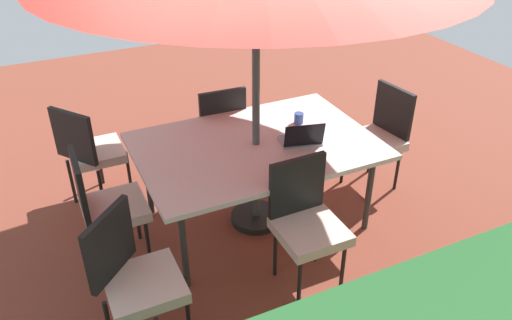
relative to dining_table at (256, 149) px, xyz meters
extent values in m
cube|color=brown|center=(0.00, 0.00, -0.74)|extent=(10.00, 10.00, 0.02)
cube|color=silver|center=(0.00, 0.00, 0.03)|extent=(1.91, 1.29, 0.04)
cylinder|color=#333333|center=(-0.80, -0.50, -0.36)|extent=(0.05, 0.05, 0.73)
cylinder|color=#333333|center=(0.80, -0.50, -0.36)|extent=(0.05, 0.05, 0.73)
cylinder|color=#333333|center=(-0.80, 0.50, -0.36)|extent=(0.05, 0.05, 0.73)
cylinder|color=#333333|center=(0.80, 0.50, -0.36)|extent=(0.05, 0.05, 0.73)
cylinder|color=#4C4C4C|center=(0.00, 0.00, 0.53)|extent=(0.06, 0.06, 2.51)
cylinder|color=black|center=(0.00, 0.00, -0.70)|extent=(0.44, 0.44, 0.06)
cube|color=beige|center=(1.17, 0.87, -0.24)|extent=(0.46, 0.46, 0.08)
cube|color=black|center=(1.32, 0.71, 0.03)|extent=(0.34, 0.33, 0.45)
cylinder|color=black|center=(0.92, 0.87, -0.50)|extent=(0.03, 0.03, 0.45)
cylinder|color=black|center=(1.17, 0.61, -0.50)|extent=(0.03, 0.03, 0.45)
cube|color=beige|center=(1.17, -0.01, -0.24)|extent=(0.46, 0.46, 0.08)
cube|color=black|center=(1.38, -0.01, 0.03)|extent=(0.05, 0.44, 0.45)
cylinder|color=black|center=(0.99, 0.17, -0.50)|extent=(0.03, 0.03, 0.45)
cylinder|color=black|center=(0.99, -0.19, -0.50)|extent=(0.03, 0.03, 0.45)
cylinder|color=black|center=(1.35, 0.17, -0.50)|extent=(0.03, 0.03, 0.45)
cylinder|color=black|center=(1.35, -0.19, -0.50)|extent=(0.03, 0.03, 0.45)
cube|color=beige|center=(1.15, -0.91, -0.24)|extent=(0.46, 0.46, 0.08)
cube|color=black|center=(1.31, -0.79, 0.03)|extent=(0.29, 0.38, 0.45)
cylinder|color=black|center=(0.89, -0.88, -0.50)|extent=(0.03, 0.03, 0.45)
cylinder|color=black|center=(1.11, -1.17, -0.50)|extent=(0.03, 0.03, 0.45)
cylinder|color=black|center=(1.18, -0.66, -0.50)|extent=(0.03, 0.03, 0.45)
cylinder|color=black|center=(1.40, -0.95, -0.50)|extent=(0.03, 0.03, 0.45)
cube|color=beige|center=(0.01, -0.86, -0.24)|extent=(0.46, 0.46, 0.08)
cube|color=black|center=(0.02, -0.65, 0.03)|extent=(0.44, 0.06, 0.45)
cylinder|color=black|center=(-0.18, -1.04, -0.50)|extent=(0.03, 0.03, 0.45)
cylinder|color=black|center=(0.18, -1.05, -0.50)|extent=(0.03, 0.03, 0.45)
cylinder|color=black|center=(-0.16, -0.68, -0.50)|extent=(0.03, 0.03, 0.45)
cylinder|color=black|center=(0.20, -0.69, -0.50)|extent=(0.03, 0.03, 0.45)
cube|color=beige|center=(-1.21, -0.03, -0.24)|extent=(0.46, 0.46, 0.08)
cube|color=black|center=(-1.42, -0.06, 0.03)|extent=(0.10, 0.44, 0.45)
cylinder|color=black|center=(-1.01, -0.19, -0.50)|extent=(0.03, 0.03, 0.45)
cylinder|color=black|center=(-1.06, 0.17, -0.50)|extent=(0.03, 0.03, 0.45)
cylinder|color=black|center=(-1.37, -0.23, -0.50)|extent=(0.03, 0.03, 0.45)
cylinder|color=black|center=(-1.42, 0.12, -0.50)|extent=(0.03, 0.03, 0.45)
cube|color=beige|center=(-0.03, 0.85, -0.24)|extent=(0.46, 0.46, 0.08)
cube|color=black|center=(-0.02, 0.64, 0.03)|extent=(0.44, 0.05, 0.45)
cylinder|color=black|center=(0.15, 1.03, -0.50)|extent=(0.03, 0.03, 0.45)
cylinder|color=black|center=(-0.21, 1.03, -0.50)|extent=(0.03, 0.03, 0.45)
cylinder|color=black|center=(0.16, 0.67, -0.50)|extent=(0.03, 0.03, 0.45)
cylinder|color=black|center=(-0.20, 0.67, -0.50)|extent=(0.03, 0.03, 0.45)
cube|color=gray|center=(-0.34, 0.12, 0.05)|extent=(0.36, 0.29, 0.02)
cube|color=black|center=(-0.31, 0.23, 0.16)|extent=(0.32, 0.13, 0.20)
cylinder|color=#334C99|center=(-0.49, -0.17, 0.09)|extent=(0.08, 0.08, 0.09)
camera|label=1|loc=(1.53, 3.25, 2.08)|focal=36.00mm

